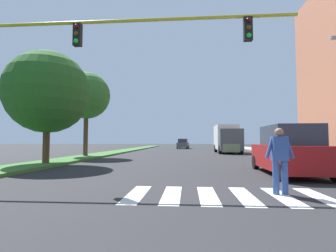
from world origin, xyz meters
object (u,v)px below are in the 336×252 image
at_px(tree_mid, 48,92).
at_px(suv_crossing, 289,151).
at_px(sedan_distant, 183,144).
at_px(truck_box_delivery, 227,138).
at_px(traffic_light_gantry, 80,53).
at_px(pedestrian_performer, 280,158).
at_px(sedan_midblock, 229,146).
at_px(tree_far, 86,96).

distance_m(tree_mid, suv_crossing, 12.55).
height_order(sedan_distant, truck_box_delivery, truck_box_delivery).
bearing_deg(traffic_light_gantry, truck_box_delivery, 67.64).
distance_m(pedestrian_performer, sedan_distant, 36.06).
xyz_separation_m(suv_crossing, sedan_midblock, (0.37, 16.71, -0.14)).
bearing_deg(tree_far, pedestrian_performer, -51.04).
relative_size(suv_crossing, sedan_distant, 1.11).
relative_size(traffic_light_gantry, sedan_midblock, 2.32).
bearing_deg(sedan_distant, pedestrian_performer, -85.04).
xyz_separation_m(tree_far, pedestrian_performer, (10.65, -13.17, -4.12)).
bearing_deg(tree_mid, sedan_distant, 76.58).
relative_size(suv_crossing, truck_box_delivery, 0.75).
distance_m(traffic_light_gantry, suv_crossing, 8.84).
bearing_deg(sedan_distant, tree_mid, -103.42).
bearing_deg(tree_mid, truck_box_delivery, 50.93).
bearing_deg(tree_mid, suv_crossing, -13.03).
bearing_deg(suv_crossing, pedestrian_performer, -114.05).
bearing_deg(sedan_distant, traffic_light_gantry, -95.03).
xyz_separation_m(pedestrian_performer, sedan_distant, (-3.12, 35.93, -0.16)).
height_order(sedan_midblock, sedan_distant, sedan_midblock).
relative_size(traffic_light_gantry, truck_box_delivery, 1.75).
xyz_separation_m(tree_mid, tree_far, (-0.53, 6.59, 0.99)).
relative_size(suv_crossing, sedan_midblock, 1.00).
bearing_deg(truck_box_delivery, tree_far, -146.54).
bearing_deg(pedestrian_performer, suv_crossing, 65.95).
distance_m(tree_far, sedan_midblock, 15.33).
height_order(tree_far, sedan_distant, tree_far).
bearing_deg(sedan_distant, suv_crossing, -81.43).
xyz_separation_m(suv_crossing, sedan_distant, (-4.83, 32.08, -0.16)).
bearing_deg(traffic_light_gantry, tree_mid, 129.46).
xyz_separation_m(traffic_light_gantry, sedan_midblock, (8.21, 18.83, -3.64)).
xyz_separation_m(tree_mid, suv_crossing, (11.84, -2.74, -3.13)).
relative_size(tree_far, pedestrian_performer, 4.05).
distance_m(tree_mid, sedan_distant, 30.34).
bearing_deg(suv_crossing, tree_mid, 166.97).
distance_m(traffic_light_gantry, sedan_midblock, 20.86).
bearing_deg(truck_box_delivery, sedan_midblock, -86.54).
relative_size(tree_mid, sedan_distant, 1.48).
bearing_deg(sedan_distant, truck_box_delivery, -70.31).
bearing_deg(truck_box_delivery, pedestrian_performer, -95.38).
bearing_deg(sedan_midblock, suv_crossing, -91.27).
relative_size(tree_far, sedan_midblock, 1.47).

